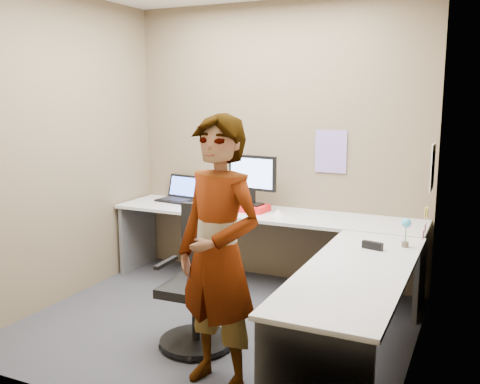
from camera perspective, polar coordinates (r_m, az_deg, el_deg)
The scene contains 20 objects.
ground at distance 4.43m, azimuth -2.55°, elevation -13.93°, with size 3.00×3.00×0.00m, color #2A2B30.
wall_back at distance 5.25m, azimuth 3.89°, elevation 5.15°, with size 3.00×3.00×0.00m, color brown.
wall_right at distance 3.63m, azimuth 18.80°, elevation 2.37°, with size 2.70×2.70×0.00m, color brown.
wall_left at distance 4.94m, azimuth -18.36°, elevation 4.34°, with size 2.70×2.70×0.00m, color brown.
desk at distance 4.39m, azimuth 4.82°, elevation -5.98°, with size 2.98×2.58×0.73m.
paper_ream at distance 5.08m, azimuth 1.22°, elevation -1.71°, with size 0.31×0.23×0.06m, color red.
monitor at distance 5.04m, azimuth 1.31°, elevation 1.75°, with size 0.50×0.17×0.47m.
laptop at distance 5.64m, azimuth -6.55°, elevation -0.22°, with size 0.40×0.34×0.26m.
trackball_mouse at distance 5.07m, azimuth 0.71°, elevation -1.81°, with size 0.12×0.08×0.07m.
origami at distance 4.90m, azimuth 4.08°, elevation -2.20°, with size 0.10×0.10×0.06m, color white.
stapler at distance 3.95m, azimuth 13.95°, elevation -5.56°, with size 0.15×0.04×0.06m, color black.
flower at distance 4.04m, azimuth 17.29°, elevation -3.67°, with size 0.07×0.07×0.22m.
calendar_purple at distance 5.07m, azimuth 9.66°, elevation 4.29°, with size 0.30×0.01×0.40m, color #846BB7.
calendar_white at distance 4.53m, azimuth 19.86°, elevation 2.50°, with size 0.01×0.28×0.38m, color white.
sticky_note_a at distance 4.24m, azimuth 19.18°, elevation -2.08°, with size 0.01×0.07×0.07m, color #F2E059.
sticky_note_b at distance 4.32m, azimuth 19.15°, elevation -3.64°, with size 0.01×0.07×0.07m, color pink.
sticky_note_c at distance 4.20m, azimuth 18.96°, elevation -4.27°, with size 0.01×0.07×0.07m, color pink.
sticky_note_d at distance 4.39m, azimuth 19.36°, elevation -2.08°, with size 0.01×0.07×0.07m, color #F2E059.
office_chair at distance 3.98m, azimuth -4.37°, elevation -10.40°, with size 0.53×0.53×1.01m.
person at distance 3.27m, azimuth -2.30°, elevation -6.77°, with size 0.62×0.41×1.71m, color #999399.
Camera 1 is at (1.87, -3.58, 1.81)m, focal length 40.00 mm.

